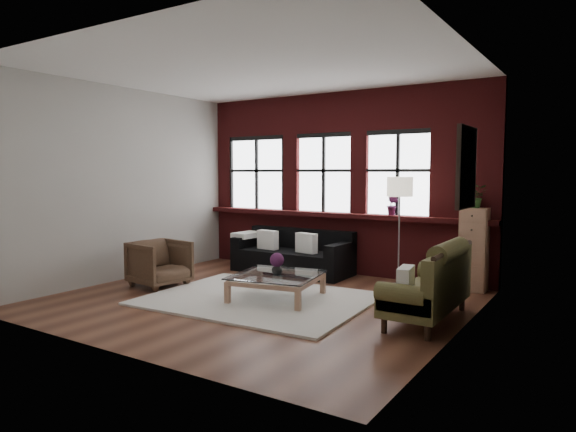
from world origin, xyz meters
The scene contains 26 objects.
floor centered at (0.00, 0.00, 0.00)m, with size 5.50×5.50×0.00m, color #4F2A1D.
ceiling centered at (0.00, 0.00, 3.20)m, with size 5.50×5.50×0.00m, color white.
wall_back centered at (0.00, 2.50, 1.60)m, with size 5.50×5.50×0.00m, color #AAA79E.
wall_front centered at (0.00, -2.50, 1.60)m, with size 5.50×5.50×0.00m, color #AAA79E.
wall_left centered at (-2.75, 0.00, 1.60)m, with size 5.00×5.00×0.00m, color #AAA79E.
wall_right centered at (2.75, 0.00, 1.60)m, with size 5.00×5.00×0.00m, color #AAA79E.
brick_backwall centered at (0.00, 2.44, 1.60)m, with size 5.50×0.12×3.20m, color #5C1517, non-canonical shape.
sill_ledge centered at (0.00, 2.35, 1.04)m, with size 5.50×0.30×0.08m, color #5C1517.
window_left centered at (-1.80, 2.45, 1.75)m, with size 1.38×0.10×1.50m, color black, non-canonical shape.
window_mid centered at (-0.30, 2.45, 1.75)m, with size 1.38×0.10×1.50m, color black, non-canonical shape.
window_right centered at (1.10, 2.45, 1.75)m, with size 1.38×0.10×1.50m, color black, non-canonical shape.
wall_poster centered at (2.72, 0.30, 1.85)m, with size 0.05×0.74×0.94m, color black, non-canonical shape.
shag_rug centered at (0.00, -0.01, 0.02)m, with size 3.01×2.36×0.03m, color beige.
dark_sofa centered at (-0.65, 1.90, 0.39)m, with size 2.13×0.86×0.77m, color black, non-canonical shape.
pillow_a centered at (-1.10, 1.80, 0.58)m, with size 0.40×0.14×0.34m, color white.
pillow_b centered at (-0.29, 1.80, 0.58)m, with size 0.40×0.14×0.34m, color white.
vintage_settee centered at (2.30, 0.27, 0.45)m, with size 0.75×1.68×0.90m, color brown, non-canonical shape.
pillow_settee centered at (2.22, -0.25, 0.56)m, with size 0.14×0.38×0.34m, color white.
armchair centered at (-1.84, -0.12, 0.36)m, with size 0.77×0.80×0.72m, color #473223.
coffee_table centered at (0.22, 0.13, 0.18)m, with size 1.14×1.14×0.38m, color #A27358, non-canonical shape.
vase centered at (0.22, 0.13, 0.45)m, with size 0.16×0.16×0.16m, color #B2B2B2.
flowers centered at (0.22, 0.13, 0.57)m, with size 0.20×0.20×0.20m, color #501B46.
drawer_chest centered at (2.40, 2.25, 0.63)m, with size 0.39×0.39×1.26m, color #A27358.
potted_plant_top centered at (2.40, 2.25, 1.43)m, with size 0.31×0.27×0.35m, color #2D5923.
floor_lamp centered at (1.34, 1.89, 0.94)m, with size 0.40×0.40×1.87m, color #A5A5A8, non-canonical shape.
sill_plant centered at (1.06, 2.32, 1.26)m, with size 0.20×0.16×0.36m, color #501B46.
Camera 1 is at (4.18, -5.76, 1.80)m, focal length 32.00 mm.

